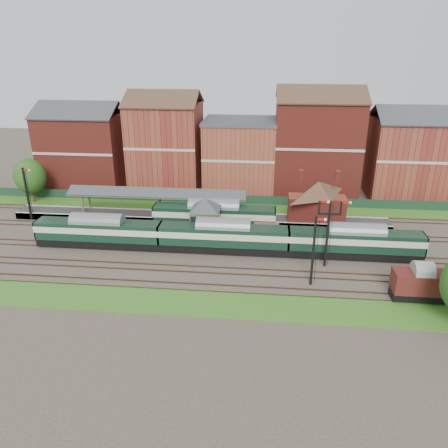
# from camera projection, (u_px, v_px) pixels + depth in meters

# --- Properties ---
(ground) EXTENTS (160.00, 160.00, 0.00)m
(ground) POSITION_uv_depth(u_px,v_px,m) (226.00, 252.00, 55.22)
(ground) COLOR #473D33
(ground) RESTS_ON ground
(grass_back) EXTENTS (90.00, 4.50, 0.06)m
(grass_back) POSITION_uv_depth(u_px,v_px,m) (235.00, 208.00, 69.91)
(grass_back) COLOR #2D6619
(grass_back) RESTS_ON ground
(grass_front) EXTENTS (90.00, 5.00, 0.06)m
(grass_front) POSITION_uv_depth(u_px,v_px,m) (215.00, 304.00, 44.19)
(grass_front) COLOR #2D6619
(grass_front) RESTS_ON ground
(fence) EXTENTS (90.00, 0.12, 1.50)m
(fence) POSITION_uv_depth(u_px,v_px,m) (236.00, 199.00, 71.47)
(fence) COLOR #193823
(fence) RESTS_ON ground
(platform) EXTENTS (55.00, 3.40, 1.00)m
(platform) POSITION_uv_depth(u_px,v_px,m) (199.00, 218.00, 64.45)
(platform) COLOR #2D2D2D
(platform) RESTS_ON ground
(signal_box) EXTENTS (5.40, 5.40, 6.00)m
(signal_box) POSITION_uv_depth(u_px,v_px,m) (206.00, 218.00, 57.26)
(signal_box) COLOR #677553
(signal_box) RESTS_ON ground
(brick_hut) EXTENTS (3.20, 2.64, 2.94)m
(brick_hut) POSITION_uv_depth(u_px,v_px,m) (266.00, 235.00, 57.29)
(brick_hut) COLOR maroon
(brick_hut) RESTS_ON ground
(station_building) EXTENTS (8.10, 8.10, 5.90)m
(station_building) POSITION_uv_depth(u_px,v_px,m) (317.00, 200.00, 61.56)
(station_building) COLOR maroon
(station_building) RESTS_ON platform
(canopy) EXTENTS (26.00, 3.89, 4.08)m
(canopy) POSITION_uv_depth(u_px,v_px,m) (157.00, 191.00, 63.43)
(canopy) COLOR #515535
(canopy) RESTS_ON platform
(semaphore_bracket) EXTENTS (3.60, 0.25, 8.18)m
(semaphore_bracket) POSITION_uv_depth(u_px,v_px,m) (328.00, 230.00, 50.04)
(semaphore_bracket) COLOR black
(semaphore_bracket) RESTS_ON ground
(semaphore_platform_end) EXTENTS (1.23, 0.25, 8.00)m
(semaphore_platform_end) POSITION_uv_depth(u_px,v_px,m) (27.00, 193.00, 63.73)
(semaphore_platform_end) COLOR black
(semaphore_platform_end) RESTS_ON ground
(semaphore_siding) EXTENTS (1.23, 0.25, 8.00)m
(semaphore_siding) POSITION_uv_depth(u_px,v_px,m) (314.00, 250.00, 46.27)
(semaphore_siding) COLOR black
(semaphore_siding) RESTS_ON ground
(town_backdrop) EXTENTS (69.00, 10.00, 16.00)m
(town_backdrop) POSITION_uv_depth(u_px,v_px,m) (239.00, 152.00, 75.52)
(town_backdrop) COLOR maroon
(town_backdrop) RESTS_ON ground
(dmu_train) EXTENTS (48.38, 2.55, 3.72)m
(dmu_train) POSITION_uv_depth(u_px,v_px,m) (223.00, 236.00, 54.41)
(dmu_train) COLOR black
(dmu_train) RESTS_ON ground
(platform_railcar) EXTENTS (16.93, 2.67, 3.90)m
(platform_railcar) POSITION_uv_depth(u_px,v_px,m) (214.00, 216.00, 60.52)
(platform_railcar) COLOR black
(platform_railcar) RESTS_ON ground
(goods_van_a) EXTENTS (5.45, 2.36, 3.31)m
(goods_van_a) POSITION_uv_depth(u_px,v_px,m) (420.00, 283.00, 44.32)
(goods_van_a) COLOR black
(goods_van_a) RESTS_ON ground
(tree_back) EXTENTS (5.02, 5.02, 7.33)m
(tree_back) POSITION_uv_depth(u_px,v_px,m) (30.00, 176.00, 70.90)
(tree_back) COLOR #382619
(tree_back) RESTS_ON ground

